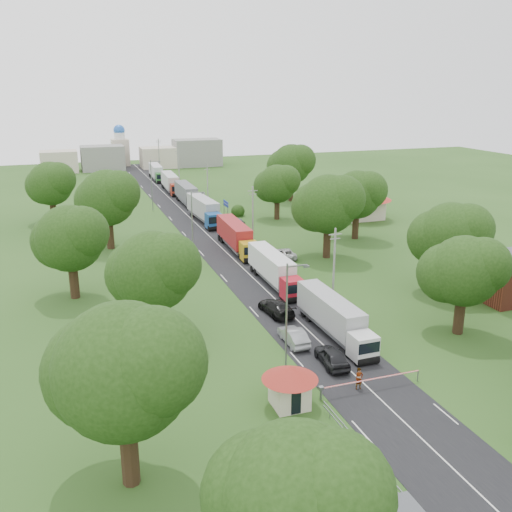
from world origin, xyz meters
name	(u,v)px	position (x,y,z in m)	size (l,w,h in m)	color
ground	(266,290)	(0.00, 0.00, 0.00)	(260.00, 260.00, 0.00)	#274C19
road	(221,248)	(0.00, 20.00, 0.00)	(8.00, 200.00, 0.04)	black
boom_barrier	(356,383)	(-1.36, -25.00, 0.89)	(9.22, 0.35, 1.18)	slate
guard_booth	(290,381)	(-7.20, -25.00, 2.16)	(4.40, 4.40, 3.45)	beige
guard_rail	(381,480)	(-5.00, -35.00, 0.00)	(0.10, 17.00, 1.70)	slate
info_sign	(226,207)	(5.20, 35.00, 3.00)	(0.12, 3.10, 4.10)	slate
pole_1	(334,266)	(5.50, -7.00, 4.68)	(1.60, 0.24, 9.00)	gray
pole_2	(253,214)	(5.50, 21.00, 4.68)	(1.60, 0.24, 9.00)	gray
pole_3	(208,185)	(5.50, 49.00, 4.68)	(1.60, 0.24, 9.00)	gray
pole_4	(179,166)	(5.50, 77.00, 4.68)	(1.60, 0.24, 9.00)	gray
pole_5	(159,154)	(5.50, 105.00, 4.68)	(1.60, 0.24, 9.00)	gray
lamp_0	(288,314)	(-5.35, -20.00, 5.55)	(2.03, 0.22, 10.00)	slate
lamp_1	(193,222)	(-5.35, 15.00, 5.55)	(2.03, 0.22, 10.00)	slate
lamp_2	(152,183)	(-5.35, 50.00, 5.55)	(2.03, 0.22, 10.00)	slate
tree_2	(463,271)	(13.99, -17.86, 6.60)	(8.00, 8.00, 10.10)	#382616
tree_3	(450,235)	(19.99, -7.84, 7.22)	(8.80, 8.80, 11.07)	#382616
tree_4	(328,204)	(12.99, 10.17, 7.85)	(9.60, 9.60, 12.05)	#382616
tree_5	(357,194)	(21.99, 18.16, 7.22)	(8.80, 8.80, 11.07)	#382616
tree_6	(277,184)	(14.99, 35.14, 6.60)	(8.00, 8.00, 10.10)	#382616
tree_7	(291,164)	(23.99, 50.17, 7.85)	(9.60, 9.60, 12.05)	#382616
tree_8	(295,497)	(-14.01, -41.86, 6.60)	(8.00, 8.00, 10.10)	#382616
tree_9	(123,369)	(-20.01, -29.83, 7.85)	(9.60, 9.60, 12.05)	#382616
tree_10	(153,271)	(-15.01, -9.84, 7.22)	(8.80, 8.80, 11.07)	#382616
tree_11	(70,238)	(-22.01, 5.16, 7.22)	(8.80, 8.80, 11.07)	#382616
tree_12	(107,198)	(-16.01, 25.17, 7.85)	(9.60, 9.60, 12.05)	#382616
tree_13	(50,183)	(-24.01, 45.16, 7.22)	(8.80, 8.80, 11.07)	#382616
house_brick	(512,277)	(26.00, -12.00, 2.65)	(8.60, 6.60, 5.20)	maroon
house_cream	(363,200)	(30.00, 30.00, 3.64)	(10.08, 10.08, 5.80)	beige
distant_town	(140,157)	(0.68, 110.00, 3.49)	(52.00, 8.00, 8.00)	gray
church	(120,148)	(-4.00, 118.00, 5.39)	(5.00, 5.00, 12.30)	beige
truck_0	(334,317)	(1.93, -14.36, 1.99)	(2.47, 13.53, 3.75)	silver
truck_1	(274,269)	(1.69, 1.77, 2.04)	(2.42, 13.87, 3.85)	red
truck_2	(236,236)	(1.84, 18.11, 2.15)	(2.88, 14.66, 4.06)	#BD9516
truck_3	(204,210)	(1.85, 37.58, 2.22)	(3.26, 15.13, 4.18)	#17488B
truck_4	(187,194)	(2.23, 53.54, 2.16)	(2.60, 14.67, 4.07)	#B2B2B2
truck_5	(171,183)	(1.89, 69.39, 2.11)	(2.86, 14.40, 3.98)	#A02918
truck_6	(156,172)	(1.68, 87.62, 2.00)	(2.72, 13.66, 3.78)	#256427
car_lane_front	(332,357)	(-1.07, -20.00, 0.83)	(1.95, 4.85, 1.65)	black
car_lane_mid	(294,336)	(-2.59, -14.83, 0.78)	(1.66, 4.76, 1.57)	gray
car_lane_rear	(276,307)	(-1.53, -7.46, 0.82)	(2.29, 5.63, 1.63)	black
car_verge_near	(285,253)	(7.27, 11.70, 0.69)	(2.30, 4.98, 1.38)	silver
car_verge_far	(237,221)	(6.67, 33.08, 0.66)	(1.56, 3.89, 1.33)	slate
pedestrian_near	(359,379)	(-0.84, -24.50, 0.93)	(0.68, 0.45, 1.86)	gray
pedestrian_booth	(284,377)	(-6.50, -22.00, 0.80)	(0.78, 0.61, 1.60)	gray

